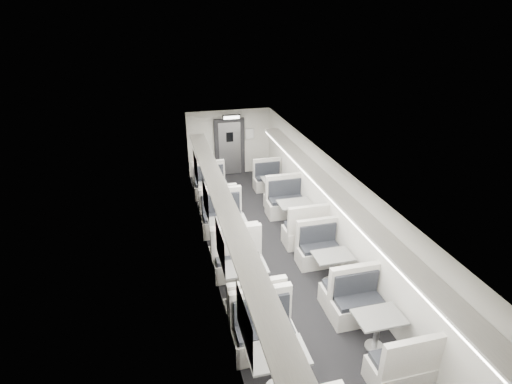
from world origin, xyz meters
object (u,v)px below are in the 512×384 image
booth_left_a (214,195)px  passenger (219,195)px  booth_left_d (277,371)px  booth_right_d (377,331)px  booth_left_c (245,282)px  booth_left_b (228,235)px  vestibule_door (230,147)px  booth_right_b (295,215)px  exit_sign (231,117)px  booth_right_c (332,268)px  booth_right_a (274,188)px

booth_left_a → passenger: passenger is taller
booth_left_d → booth_right_d: bearing=11.8°
booth_left_c → passenger: passenger is taller
booth_left_a → booth_left_b: size_ratio=0.92×
booth_left_b → vestibule_door: vestibule_door is taller
booth_left_a → booth_right_b: size_ratio=0.95×
booth_left_b → booth_left_d: size_ratio=1.02×
vestibule_door → exit_sign: (0.00, -0.49, 1.24)m
booth_left_b → booth_right_c: bearing=-43.8°
booth_right_c → booth_right_d: bearing=-90.0°
booth_left_d → booth_right_c: 3.12m
booth_left_d → booth_left_b: bearing=90.0°
booth_left_a → vestibule_door: bearing=68.3°
booth_left_a → passenger: (0.06, -0.69, 0.31)m
booth_right_b → booth_left_a: bearing=136.6°
booth_left_b → vestibule_door: (1.00, 5.00, 0.62)m
booth_right_b → booth_right_c: size_ratio=1.09×
booth_right_c → exit_sign: size_ratio=3.38×
booth_right_d → vestibule_door: 8.97m
passenger → booth_left_d: bearing=-90.8°
exit_sign → booth_right_a: bearing=-62.1°
booth_left_a → booth_left_c: 4.43m
booth_right_a → booth_right_c: booth_right_c is taller
booth_right_d → passenger: size_ratio=1.51×
booth_right_b → booth_right_d: bearing=-90.0°
booth_right_c → vestibule_door: bearing=98.2°
booth_right_b → passenger: 2.30m
booth_left_a → booth_left_c: (0.00, -4.43, 0.02)m
booth_right_a → passenger: 2.14m
passenger → booth_right_a: bearing=22.8°
booth_right_c → booth_right_d: 1.97m
booth_right_a → booth_right_b: booth_right_b is taller
booth_left_d → booth_right_a: booth_left_d is taller
booth_left_d → booth_right_d: size_ratio=1.09×
booth_right_d → passenger: (-1.94, 5.68, 0.32)m
booth_left_d → exit_sign: 9.07m
booth_right_c → booth_right_d: size_ratio=0.99×
booth_right_a → booth_right_b: (0.00, -2.03, 0.06)m
booth_left_d → booth_right_a: (2.00, 6.93, -0.06)m
booth_right_b → vestibule_door: size_ratio=1.08×
vestibule_door → exit_sign: size_ratio=3.39×
booth_left_a → booth_left_b: (0.00, -2.48, 0.03)m
booth_right_c → vestibule_door: size_ratio=1.00×
booth_left_c → exit_sign: size_ratio=3.65×
booth_right_d → vestibule_door: (-1.00, 8.89, 0.66)m
booth_left_a → booth_right_b: 2.75m
booth_left_b → booth_right_a: size_ratio=1.19×
booth_left_a → passenger: size_ratio=1.55×
booth_right_b → booth_right_c: (0.00, -2.51, -0.03)m
booth_right_d → exit_sign: 8.67m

